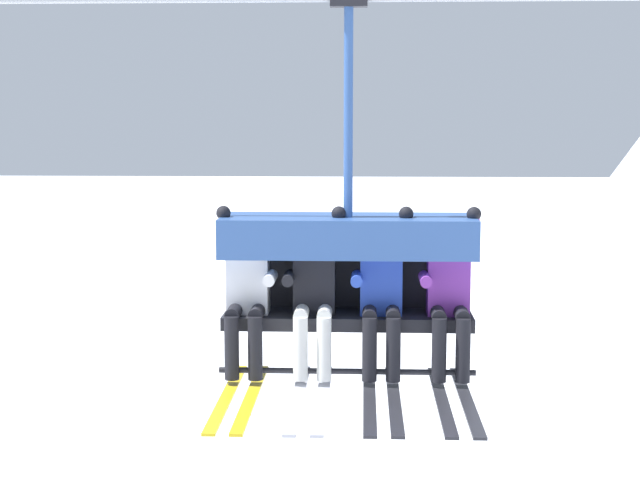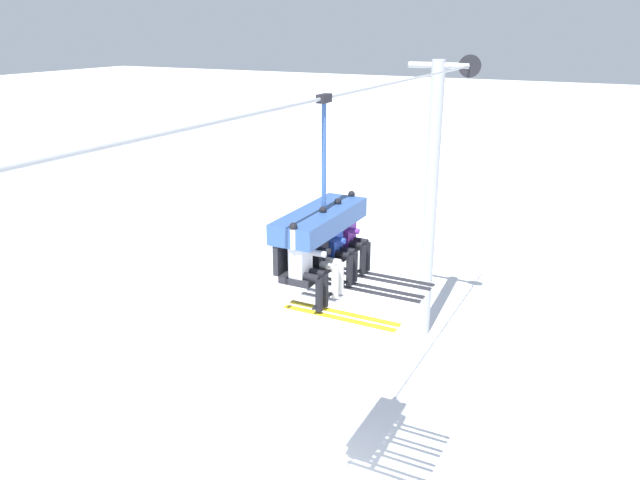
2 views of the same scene
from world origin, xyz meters
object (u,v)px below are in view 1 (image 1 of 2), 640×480
Objects in this scene: skier_white at (246,292)px; skier_blue at (382,293)px; chairlift_chair at (348,252)px; skier_black at (314,293)px; skier_purple at (450,294)px.

skier_white is 1.04m from skier_blue.
chairlift_chair is 1.68× the size of skier_blue.
skier_purple is (1.03, 0.00, 0.00)m from skier_black.
skier_purple is at bearing 0.00° from skier_white.
skier_white is 1.00× the size of skier_black.
chairlift_chair is at bearing 40.10° from skier_black.
skier_blue is 0.51m from skier_purple.
skier_blue is at bearing 0.00° from skier_black.
skier_black is 0.51m from skier_blue.
skier_white is at bearing 180.00° from skier_black.
chairlift_chair is 0.85m from skier_purple.
chairlift_chair is 0.85m from skier_white.
skier_purple is (1.55, 0.00, 0.00)m from skier_white.
chairlift_chair is 0.44m from skier_black.
chairlift_chair is at bearing 140.63° from skier_blue.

